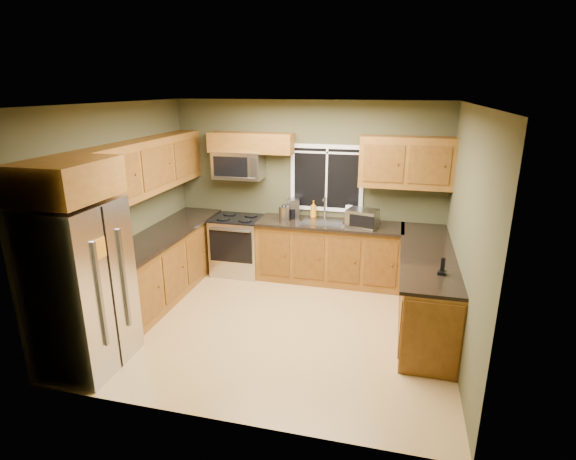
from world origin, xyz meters
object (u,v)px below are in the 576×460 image
at_px(paper_towel_roll, 349,214).
at_px(soap_bottle_a, 313,209).
at_px(microwave, 238,165).
at_px(coffee_maker, 294,209).
at_px(toaster_oven, 362,218).
at_px(soap_bottle_b, 349,214).
at_px(kettle, 284,213).
at_px(cordless_phone, 442,269).
at_px(refrigerator, 82,287).
at_px(range, 238,245).

bearing_deg(paper_towel_roll, soap_bottle_a, 168.19).
bearing_deg(microwave, paper_towel_roll, -0.75).
bearing_deg(coffee_maker, paper_towel_roll, -3.72).
bearing_deg(toaster_oven, soap_bottle_b, 125.88).
height_order(toaster_oven, kettle, kettle).
xyz_separation_m(coffee_maker, cordless_phone, (2.07, -1.78, -0.08)).
bearing_deg(paper_towel_roll, microwave, 179.25).
bearing_deg(cordless_phone, paper_towel_roll, 125.08).
distance_m(microwave, soap_bottle_a, 1.34).
distance_m(refrigerator, soap_bottle_a, 3.53).
bearing_deg(range, kettle, -3.88).
height_order(microwave, cordless_phone, microwave).
bearing_deg(toaster_oven, refrigerator, -134.59).
xyz_separation_m(range, kettle, (0.77, -0.05, 0.60)).
distance_m(microwave, toaster_oven, 2.07).
distance_m(microwave, coffee_maker, 1.09).
height_order(kettle, soap_bottle_b, kettle).
relative_size(refrigerator, coffee_maker, 6.16).
bearing_deg(kettle, microwave, 166.28).
bearing_deg(soap_bottle_b, kettle, -163.33).
height_order(refrigerator, microwave, microwave).
bearing_deg(refrigerator, soap_bottle_b, 51.28).
xyz_separation_m(coffee_maker, kettle, (-0.10, -0.22, -0.01)).
relative_size(microwave, cordless_phone, 3.97).
height_order(microwave, soap_bottle_a, microwave).
relative_size(toaster_oven, cordless_phone, 2.52).
xyz_separation_m(kettle, soap_bottle_b, (0.94, 0.28, -0.02)).
bearing_deg(paper_towel_roll, toaster_oven, -42.96).
bearing_deg(toaster_oven, soap_bottle_a, 157.51).
relative_size(range, microwave, 1.23).
distance_m(refrigerator, toaster_oven, 3.76).
relative_size(paper_towel_roll, soap_bottle_a, 1.05).
xyz_separation_m(refrigerator, soap_bottle_a, (1.86, 3.00, 0.17)).
height_order(toaster_oven, paper_towel_roll, paper_towel_roll).
distance_m(paper_towel_roll, cordless_phone, 2.11).
relative_size(refrigerator, range, 1.92).
relative_size(toaster_oven, kettle, 1.76).
distance_m(range, soap_bottle_a, 1.34).
xyz_separation_m(coffee_maker, soap_bottle_a, (0.30, 0.06, -0.00)).
xyz_separation_m(microwave, toaster_oven, (1.95, -0.23, -0.66)).
distance_m(refrigerator, soap_bottle_b, 3.85).
height_order(toaster_oven, soap_bottle_b, toaster_oven).
xyz_separation_m(refrigerator, microwave, (0.69, 2.91, 0.83)).
bearing_deg(coffee_maker, kettle, -113.45).
distance_m(toaster_oven, coffee_maker, 1.11).
height_order(range, microwave, microwave).
bearing_deg(cordless_phone, range, 151.26).
distance_m(range, paper_towel_roll, 1.83).
height_order(coffee_maker, paper_towel_roll, coffee_maker).
height_order(microwave, soap_bottle_b, microwave).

